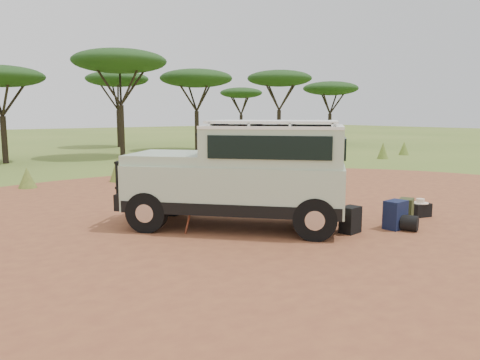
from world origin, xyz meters
TOP-DOWN VIEW (x-y plane):
  - ground at (0.00, 0.00)m, footprint 140.00×140.00m
  - dirt_clearing at (0.00, 0.00)m, footprint 23.00×23.00m
  - grass_fringe at (0.12, 8.67)m, footprint 36.60×1.60m
  - acacia_treeline at (0.75, 19.81)m, footprint 46.70×13.20m
  - safari_vehicle at (-0.47, 0.61)m, footprint 4.60×4.79m
  - walking_staff at (-1.68, 0.69)m, footprint 0.31×0.34m
  - backpack_black at (1.00, -1.16)m, footprint 0.45×0.36m
  - backpack_navy at (2.05, -1.52)m, footprint 0.50×0.38m
  - backpack_olive at (2.75, -1.31)m, footprint 0.49×0.44m
  - duffel_navy at (2.72, -1.22)m, footprint 0.44×0.39m
  - hard_case at (3.58, -1.15)m, footprint 0.53×0.42m
  - stuff_sack at (2.15, -1.81)m, footprint 0.45×0.45m
  - safari_hat at (3.58, -1.15)m, footprint 0.39×0.39m

SIDE VIEW (x-z plane):
  - ground at x=0.00m, z-range 0.00..0.00m
  - dirt_clearing at x=0.00m, z-range 0.00..0.01m
  - hard_case at x=3.58m, z-range 0.00..0.33m
  - stuff_sack at x=2.15m, z-range 0.00..0.34m
  - duffel_navy at x=2.72m, z-range 0.00..0.41m
  - backpack_olive at x=2.75m, z-range 0.00..0.56m
  - backpack_black at x=1.00m, z-range 0.00..0.57m
  - backpack_navy at x=2.05m, z-range 0.00..0.63m
  - safari_hat at x=3.58m, z-range 0.32..0.43m
  - grass_fringe at x=0.12m, z-range -0.05..0.85m
  - walking_staff at x=-1.68m, z-range 0.00..1.52m
  - safari_vehicle at x=-0.47m, z-range -0.04..2.30m
  - acacia_treeline at x=0.75m, z-range 1.74..8.00m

